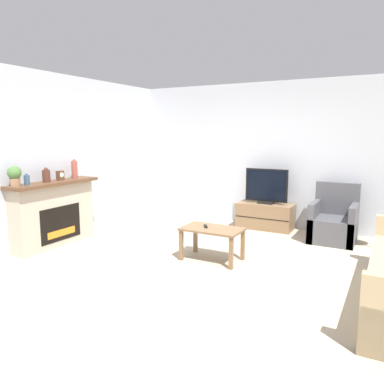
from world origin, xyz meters
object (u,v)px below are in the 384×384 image
object	(u,v)px
tv	(266,187)
remote	(206,226)
fireplace	(54,213)
potted_plant	(15,175)
mantel_vase_centre_left	(46,175)
mantel_vase_right	(74,169)
mantel_clock	(60,175)
mantel_vase_left	(27,180)
tv_stand	(265,216)
coffee_table	(212,233)
armchair	(334,223)

from	to	relation	value
tv	remote	xyz separation A→B (m)	(-0.22, -2.05, -0.30)
fireplace	potted_plant	bearing A→B (deg)	-88.54
mantel_vase_centre_left	remote	bearing A→B (deg)	15.93
mantel_vase_right	tv	distance (m)	3.39
mantel_clock	remote	xyz separation A→B (m)	(2.37, 0.41, -0.63)
mantel_vase_left	mantel_vase_right	xyz separation A→B (m)	(0.00, 0.92, 0.07)
mantel_vase_right	mantel_clock	distance (m)	0.31
mantel_vase_left	mantel_clock	xyz separation A→B (m)	(0.00, 0.61, -0.00)
tv	tv_stand	bearing A→B (deg)	90.00
coffee_table	remote	world-z (taller)	remote
fireplace	remote	size ratio (longest dim) A/B	10.31
mantel_vase_left	coffee_table	distance (m)	2.76
armchair	tv_stand	bearing A→B (deg)	168.61
mantel_vase_centre_left	remote	distance (m)	2.55
tv	coffee_table	xyz separation A→B (m)	(-0.11, -2.06, -0.39)
tv_stand	armchair	bearing A→B (deg)	-11.39
coffee_table	remote	distance (m)	0.13
mantel_clock	tv	bearing A→B (deg)	43.62
tv_stand	tv	bearing A→B (deg)	-90.00
tv	coffee_table	size ratio (longest dim) A/B	0.95
fireplace	mantel_vase_right	world-z (taller)	mantel_vase_right
tv_stand	mantel_clock	bearing A→B (deg)	-136.36
fireplace	mantel_vase_centre_left	size ratio (longest dim) A/B	6.82
coffee_table	armchair	bearing A→B (deg)	53.39
mantel_clock	remote	distance (m)	2.48
mantel_vase_centre_left	coffee_table	world-z (taller)	mantel_vase_centre_left
fireplace	mantel_clock	xyz separation A→B (m)	(0.02, 0.15, 0.58)
mantel_vase_left	remote	size ratio (longest dim) A/B	1.14
fireplace	potted_plant	world-z (taller)	potted_plant
remote	coffee_table	bearing A→B (deg)	-36.03
mantel_vase_left	coffee_table	bearing A→B (deg)	22.27
mantel_vase_centre_left	tv_stand	distance (m)	3.86
mantel_vase_right	armchair	size ratio (longest dim) A/B	0.34
potted_plant	armchair	size ratio (longest dim) A/B	0.30
mantel_vase_left	mantel_vase_right	bearing A→B (deg)	90.00
mantel_vase_right	potted_plant	distance (m)	1.11
mantel_vase_centre_left	tv_stand	world-z (taller)	mantel_vase_centre_left
mantel_vase_right	potted_plant	xyz separation A→B (m)	(0.00, -1.11, 0.01)
tv_stand	armchair	xyz separation A→B (m)	(1.23, -0.25, 0.07)
mantel_vase_centre_left	mantel_clock	xyz separation A→B (m)	(0.00, 0.27, -0.03)
coffee_table	mantel_clock	bearing A→B (deg)	-170.78
mantel_vase_right	remote	distance (m)	2.47
mantel_vase_left	mantel_vase_right	world-z (taller)	mantel_vase_right
mantel_clock	tv_stand	bearing A→B (deg)	43.64
tv	coffee_table	world-z (taller)	tv
potted_plant	coffee_table	distance (m)	2.86
mantel_vase_centre_left	potted_plant	xyz separation A→B (m)	(0.00, -0.53, 0.06)
tv	remote	bearing A→B (deg)	-96.08
fireplace	remote	xyz separation A→B (m)	(2.38, 0.56, -0.05)
armchair	mantel_vase_centre_left	bearing A→B (deg)	-146.97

